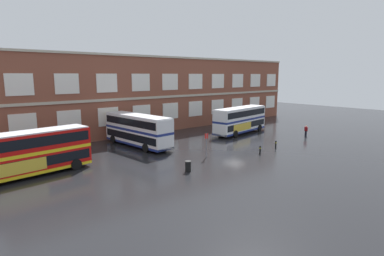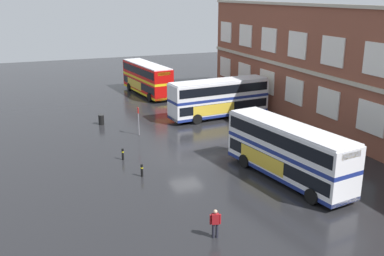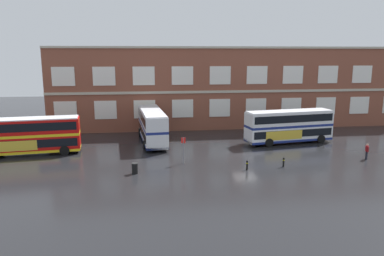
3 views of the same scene
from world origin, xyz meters
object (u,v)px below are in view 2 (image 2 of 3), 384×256
Objects in this scene: double_decker_middle at (219,98)px; safety_bollard_east at (142,170)px; double_decker_near at (147,78)px; double_decker_far at (288,151)px; station_litter_bin at (101,120)px; waiting_passenger at (215,222)px; bus_stand_flag at (138,118)px; safety_bollard_west at (123,154)px.

double_decker_middle is 17.53m from safety_bollard_east.
double_decker_near is at bearing -163.41° from double_decker_middle.
double_decker_far is 10.93× the size of station_litter_bin.
safety_bollard_east is (26.34, -7.97, -1.66)m from double_decker_near.
double_decker_far is at bearing 123.86° from waiting_passenger.
double_decker_middle and double_decker_far have the same top height.
double_decker_far reaches higher than safety_bollard_east.
double_decker_near reaches higher than waiting_passenger.
double_decker_far is 21.27m from station_litter_bin.
double_decker_far is at bearing 3.00° from double_decker_near.
waiting_passenger is 0.63× the size of bus_stand_flag.
double_decker_far is 11.85× the size of safety_bollard_west.
double_decker_middle is at bearing 16.59° from double_decker_near.
double_decker_near is 36.63m from waiting_passenger.
bus_stand_flag reaches higher than waiting_passenger.
double_decker_near reaches higher than bus_stand_flag.
double_decker_middle is 17.07m from double_decker_far.
station_litter_bin reaches higher than safety_bollard_west.
double_decker_far reaches higher than bus_stand_flag.
safety_bollard_east is (-4.27, -9.57, -1.66)m from double_decker_far.
double_decker_far is at bearing 27.31° from bus_stand_flag.
double_decker_near is 11.82× the size of safety_bollard_east.
safety_bollard_east is (12.63, -12.05, -1.66)m from double_decker_middle.
double_decker_near reaches higher than station_litter_bin.
double_decker_far is 10.61m from safety_bollard_east.
double_decker_middle reaches higher than safety_bollard_east.
bus_stand_flag is 2.84× the size of safety_bollard_east.
double_decker_middle is 11.77× the size of safety_bollard_west.
bus_stand_flag reaches higher than safety_bollard_east.
double_decker_far is at bearing 51.23° from safety_bollard_west.
double_decker_near is 1.00× the size of double_decker_far.
waiting_passenger is 9.82m from safety_bollard_east.
double_decker_middle is 0.99× the size of double_decker_far.
double_decker_middle is at bearing 81.32° from station_litter_bin.
safety_bollard_east is at bearing -114.02° from double_decker_far.
safety_bollard_east is at bearing -43.67° from double_decker_middle.
double_decker_middle reaches higher than waiting_passenger.
double_decker_middle is 10.14m from bus_stand_flag.
double_decker_near is 30.64m from double_decker_far.
waiting_passenger is (22.32, -10.58, -1.22)m from double_decker_middle.
bus_stand_flag is (-13.96, -7.21, -0.51)m from double_decker_far.
safety_bollard_west is (-13.55, -2.01, -0.44)m from waiting_passenger.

